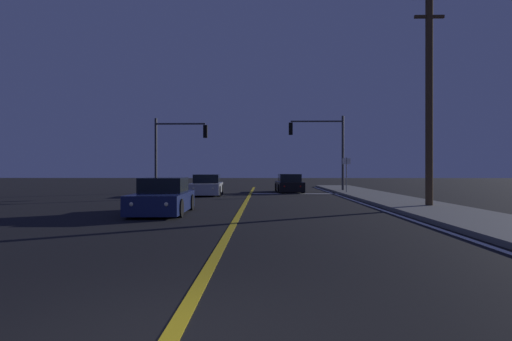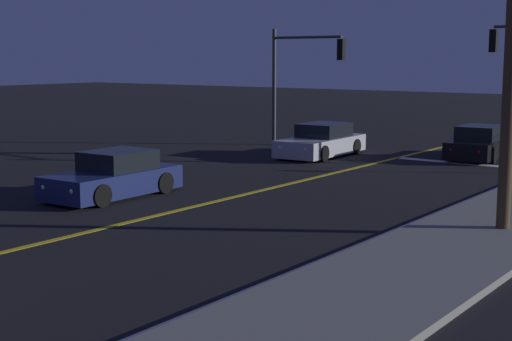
% 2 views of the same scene
% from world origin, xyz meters
% --- Properties ---
extents(sidewalk_right, '(3.20, 46.72, 0.15)m').
position_xyz_m(sidewalk_right, '(7.57, 12.98, 0.07)').
color(sidewalk_right, slate).
rests_on(sidewalk_right, ground).
extents(lane_line_center, '(0.20, 44.12, 0.01)m').
position_xyz_m(lane_line_center, '(0.00, 12.98, 0.01)').
color(lane_line_center, gold).
rests_on(lane_line_center, ground).
extents(lane_line_edge_right, '(0.16, 44.12, 0.01)m').
position_xyz_m(lane_line_edge_right, '(5.72, 12.98, 0.01)').
color(lane_line_edge_right, white).
rests_on(lane_line_edge_right, ground).
extents(stop_bar, '(5.97, 0.50, 0.01)m').
position_xyz_m(stop_bar, '(2.98, 24.45, 0.01)').
color(stop_bar, white).
rests_on(stop_bar, ground).
extents(car_lead_oncoming_silver, '(2.15, 4.65, 1.34)m').
position_xyz_m(car_lead_oncoming_silver, '(-2.83, 23.16, 0.58)').
color(car_lead_oncoming_silver, '#B2B5BA').
rests_on(car_lead_oncoming_silver, ground).
extents(car_far_approaching_navy, '(2.02, 4.24, 1.34)m').
position_xyz_m(car_far_approaching_navy, '(-2.89, 11.67, 0.58)').
color(car_far_approaching_navy, navy).
rests_on(car_far_approaching_navy, ground).
extents(car_side_waiting_black, '(2.01, 4.39, 1.34)m').
position_xyz_m(car_side_waiting_black, '(2.77, 26.31, 0.58)').
color(car_side_waiting_black, black).
rests_on(car_side_waiting_black, ground).
extents(traffic_signal_near_right, '(4.08, 0.28, 5.64)m').
position_xyz_m(traffic_signal_near_right, '(5.29, 26.75, 3.77)').
color(traffic_signal_near_right, '#38383D').
rests_on(traffic_signal_near_right, ground).
extents(traffic_signal_far_left, '(3.76, 0.28, 5.32)m').
position_xyz_m(traffic_signal_far_left, '(-5.38, 25.35, 3.55)').
color(traffic_signal_far_left, '#38383D').
rests_on(traffic_signal_far_left, ground).
extents(utility_pole_right, '(1.47, 0.31, 9.48)m').
position_xyz_m(utility_pole_right, '(7.87, 13.69, 4.90)').
color(utility_pole_right, '#4C3823').
rests_on(utility_pole_right, ground).
extents(street_sign_corner, '(0.56, 0.13, 2.48)m').
position_xyz_m(street_sign_corner, '(6.47, 23.95, 1.66)').
color(street_sign_corner, slate).
rests_on(street_sign_corner, ground).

